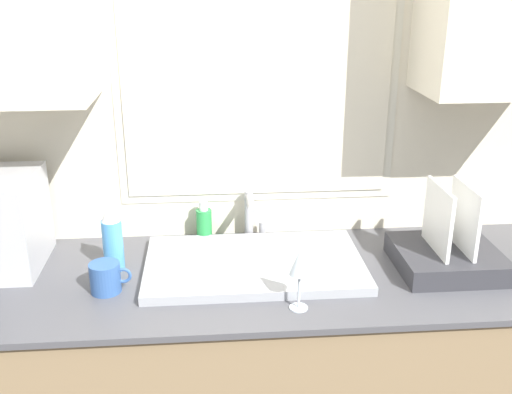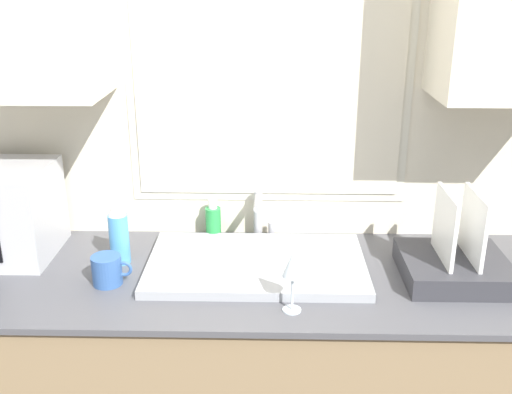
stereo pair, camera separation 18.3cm
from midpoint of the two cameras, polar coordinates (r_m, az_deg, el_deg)
countertop at (r=2.22m, az=3.46°, el=-17.49°), size 2.52×0.69×0.89m
wall_back at (r=2.11m, az=3.72°, el=9.30°), size 6.00×0.38×2.60m
sink_basin at (r=2.00m, az=2.68°, el=-6.47°), size 0.72×0.44×0.03m
faucet at (r=2.17m, az=2.74°, el=-1.53°), size 0.08×0.15×0.18m
dish_rack at (r=2.06m, az=20.86°, el=-5.89°), size 0.33×0.31×0.29m
spray_bottle at (r=2.03m, az=-10.46°, el=-3.34°), size 0.07×0.07×0.23m
soap_bottle at (r=2.20m, az=-1.72°, el=-2.43°), size 0.06×0.06×0.15m
mug_near_sink at (r=1.93m, az=-11.34°, el=-6.90°), size 0.13×0.09×0.10m
wine_glass at (r=1.71m, az=6.61°, el=-6.68°), size 0.06×0.06×0.19m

